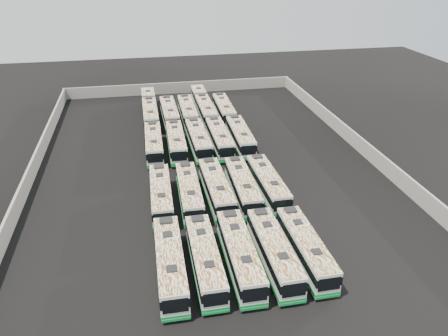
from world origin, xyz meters
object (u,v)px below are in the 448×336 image
bus_midback_far_right (240,136)px  bus_midback_center (198,140)px  bus_midback_left (176,142)px  bus_back_far_right (224,110)px  bus_midfront_center (216,188)px  bus_midfront_far_right (268,183)px  bus_midfront_left (189,192)px  bus_back_center (188,112)px  bus_front_left (205,259)px  bus_front_far_right (306,248)px  bus_back_far_left (150,109)px  bus_back_left (170,113)px  bus_midfront_right (242,186)px  bus_back_right (203,105)px  bus_front_center (240,254)px  bus_midfront_far_left (161,195)px  bus_front_far_left (170,263)px  bus_front_right (274,251)px  bus_midback_right (220,138)px

bus_midback_far_right → bus_midback_center: bearing=-177.9°
bus_midback_left → bus_back_far_right: size_ratio=1.00×
bus_midfront_center → bus_midfront_far_right: 6.13m
bus_midfront_left → bus_back_center: bus_back_center is taller
bus_front_left → bus_midfront_left: (0.09, 12.08, -0.01)m
bus_midfront_far_right → bus_front_far_right: bearing=-90.7°
bus_midfront_center → bus_back_far_left: 30.14m
bus_midback_far_right → bus_midfront_left: bearing=-121.0°
bus_midfront_left → bus_back_left: size_ratio=0.97×
bus_midfront_right → bus_back_far_left: bus_back_far_left is taller
bus_back_left → bus_back_far_right: bus_back_left is taller
bus_back_center → bus_back_right: (3.13, 2.89, -0.03)m
bus_front_center → bus_back_left: 39.07m
bus_front_center → bus_back_right: bearing=86.4°
bus_midfront_far_right → bus_back_far_right: size_ratio=1.00×
bus_midfront_center → bus_front_center: bearing=-91.1°
bus_midfront_center → bus_back_far_left: same height
bus_midfront_far_left → bus_midback_left: bus_midback_left is taller
bus_front_far_right → bus_midfront_center: bus_midfront_center is taller
bus_front_left → bus_midfront_left: bearing=89.6°
bus_front_center → bus_back_center: size_ratio=1.00×
bus_midfront_center → bus_back_left: bus_back_left is taller
bus_front_far_left → bus_back_far_left: size_ratio=0.65×
bus_front_far_left → bus_front_right: size_ratio=1.01×
bus_front_right → bus_back_center: bus_back_center is taller
bus_front_left → bus_front_far_right: 9.38m
bus_midfront_far_left → bus_back_left: (3.17, 26.78, 0.07)m
bus_midback_left → bus_back_center: size_ratio=0.98×
bus_midfront_left → bus_back_center: size_ratio=0.96×
bus_front_far_left → bus_midback_left: size_ratio=1.01×
bus_front_far_left → bus_midback_far_right: 29.61m
bus_back_far_left → bus_back_far_right: bus_back_far_left is taller
bus_midfront_left → bus_midfront_right: 6.22m
bus_midfront_center → bus_front_right: bearing=-76.9°
bus_back_center → bus_back_right: bus_back_center is taller
bus_midback_right → bus_midfront_far_right: bearing=-77.9°
bus_back_left → bus_back_far_right: 9.31m
bus_midfront_far_right → bus_front_center: bearing=-117.4°
bus_front_right → bus_midback_left: bearing=103.1°
bus_midfront_far_left → bus_midfront_center: 6.33m
bus_midfront_far_right → bus_midback_left: size_ratio=1.00×
bus_front_far_left → bus_midfront_left: bearing=75.9°
bus_midback_left → bus_back_far_right: bus_midback_left is taller
bus_midfront_far_right → bus_back_left: bearing=108.5°
bus_midfront_right → bus_back_far_right: (3.08, 26.79, -0.00)m
bus_midfront_right → bus_back_left: bearing=104.4°
bus_front_center → bus_midfront_right: bus_front_center is taller
bus_midfront_far_right → bus_back_far_left: (-12.43, 29.48, 0.02)m
bus_front_left → bus_midback_right: size_ratio=0.97×
bus_front_far_left → bus_midback_left: (3.11, 26.69, -0.02)m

